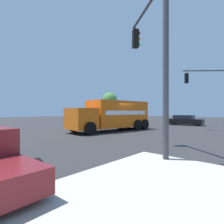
% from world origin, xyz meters
% --- Properties ---
extents(ground_plane, '(100.00, 100.00, 0.00)m').
position_xyz_m(ground_plane, '(0.00, 0.00, 0.00)').
color(ground_plane, '#2B2B2D').
extents(sidewalk_corner_near, '(10.47, 10.47, 0.14)m').
position_xyz_m(sidewalk_corner_near, '(-12.09, -12.09, 0.07)').
color(sidewalk_corner_near, '#B2ADA0').
rests_on(sidewalk_corner_near, ground).
extents(delivery_truck, '(8.23, 3.72, 2.75)m').
position_xyz_m(delivery_truck, '(0.85, -0.20, 1.45)').
color(delivery_truck, orange).
rests_on(delivery_truck, ground).
extents(traffic_light_primary, '(3.19, 3.78, 5.98)m').
position_xyz_m(traffic_light_primary, '(-6.32, 6.85, 3.97)').
color(traffic_light_primary, '#38383D').
rests_on(traffic_light_primary, ground).
extents(traffic_light_secondary, '(2.43, 3.07, 6.49)m').
position_xyz_m(traffic_light_secondary, '(6.63, 7.14, 4.36)').
color(traffic_light_secondary, '#38383D').
rests_on(traffic_light_secondary, sidewalk_corner_far).
extents(sedan_black, '(2.31, 4.43, 1.31)m').
position_xyz_m(sedan_black, '(-10.50, 2.39, 0.63)').
color(sedan_black, black).
rests_on(sedan_black, ground).
extents(pedestrian_near_corner, '(0.53, 0.23, 1.70)m').
position_xyz_m(pedestrian_near_corner, '(-13.72, -12.57, 1.11)').
color(pedestrian_near_corner, navy).
rests_on(pedestrian_near_corner, sidewalk_corner_near).
extents(picket_fence_run, '(6.58, 0.05, 0.95)m').
position_xyz_m(picket_fence_run, '(-12.09, -17.08, 0.62)').
color(picket_fence_run, silver).
rests_on(picket_fence_run, sidewalk_corner_near).
extents(shade_tree_near, '(3.09, 3.09, 5.52)m').
position_xyz_m(shade_tree_near, '(-13.52, -13.75, 4.09)').
color(shade_tree_near, brown).
rests_on(shade_tree_near, sidewalk_corner_near).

